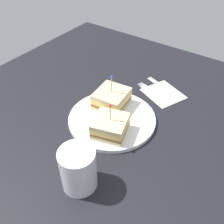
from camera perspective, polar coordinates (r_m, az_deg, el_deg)
ground_plane at (r=73.93cm, az=-0.00°, el=-2.44°), size 101.94×101.94×2.00cm
plate at (r=72.85cm, az=-0.00°, el=-1.53°), size 24.43×24.43×1.16cm
sandwich_half_front at (r=75.07cm, az=-0.09°, el=2.99°), size 9.52×10.10×10.19cm
sandwich_half_back at (r=66.59cm, az=-0.38°, el=-3.12°), size 10.29×10.29×9.54cm
drink_glass at (r=56.41cm, az=-7.39°, el=-12.56°), size 7.80×7.80×10.27cm
napkin at (r=84.48cm, az=11.19°, el=4.02°), size 14.61×14.02×0.15cm
fork at (r=85.16cm, az=8.19°, el=4.85°), size 12.34×4.98×0.35cm
knife at (r=87.77cm, az=10.68°, el=5.74°), size 13.19×5.57×0.35cm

